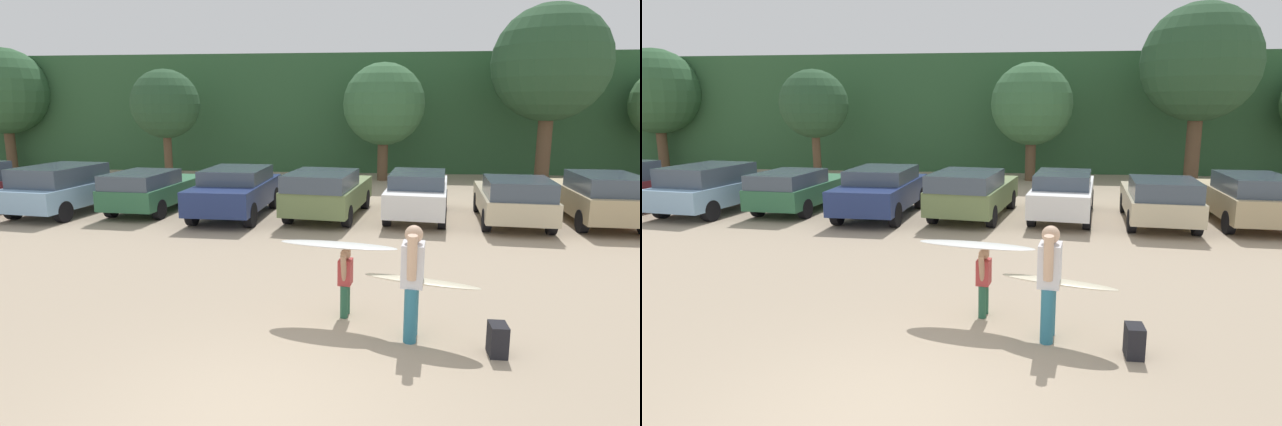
{
  "view_description": "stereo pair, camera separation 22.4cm",
  "coord_description": "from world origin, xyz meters",
  "views": [
    {
      "loc": [
        1.41,
        -5.15,
        3.39
      ],
      "look_at": [
        0.23,
        6.04,
        1.11
      ],
      "focal_mm": 29.77,
      "sensor_mm": 36.0,
      "label": 1
    },
    {
      "loc": [
        1.63,
        -5.12,
        3.39
      ],
      "look_at": [
        0.23,
        6.04,
        1.11
      ],
      "focal_mm": 29.77,
      "sensor_mm": 36.0,
      "label": 2
    }
  ],
  "objects": [
    {
      "name": "parked_car_sky_blue",
      "position": [
        -8.44,
        10.71,
        0.83
      ],
      "size": [
        2.51,
        4.57,
        1.55
      ],
      "rotation": [
        0.0,
        0.0,
        1.44
      ],
      "color": "#84ADD1",
      "rests_on": "ground_plane"
    },
    {
      "name": "surfboard_white",
      "position": [
        0.83,
        2.99,
        1.22
      ],
      "size": [
        1.97,
        0.85,
        0.11
      ],
      "rotation": [
        0.0,
        0.0,
        2.97
      ],
      "color": "white"
    },
    {
      "name": "tree_ridge_back",
      "position": [
        8.67,
        18.95,
        5.13
      ],
      "size": [
        4.9,
        4.9,
        7.62
      ],
      "color": "brown",
      "rests_on": "ground_plane"
    },
    {
      "name": "tree_center_left",
      "position": [
        -8.33,
        18.94,
        3.45
      ],
      "size": [
        3.16,
        3.16,
        5.06
      ],
      "color": "brown",
      "rests_on": "ground_plane"
    },
    {
      "name": "person_adult",
      "position": [
        1.97,
        2.32,
        0.97
      ],
      "size": [
        0.37,
        0.76,
        1.72
      ],
      "rotation": [
        0.0,
        0.0,
        3.01
      ],
      "color": "teal",
      "rests_on": "ground_plane"
    },
    {
      "name": "parked_car_navy",
      "position": [
        -2.9,
        10.73,
        0.82
      ],
      "size": [
        2.09,
        4.41,
        1.5
      ],
      "rotation": [
        0.0,
        0.0,
        1.53
      ],
      "color": "navy",
      "rests_on": "ground_plane"
    },
    {
      "name": "backpack_dropped",
      "position": [
        3.13,
        1.89,
        0.22
      ],
      "size": [
        0.24,
        0.34,
        0.45
      ],
      "color": "black",
      "rests_on": "ground_plane"
    },
    {
      "name": "tree_right",
      "position": [
        -17.95,
        21.29,
        4.12
      ],
      "size": [
        4.43,
        4.43,
        6.36
      ],
      "color": "brown",
      "rests_on": "ground_plane"
    },
    {
      "name": "parked_car_champagne",
      "position": [
        5.4,
        10.5,
        0.75
      ],
      "size": [
        2.26,
        4.43,
        1.42
      ],
      "rotation": [
        0.0,
        0.0,
        1.48
      ],
      "color": "beige",
      "rests_on": "ground_plane"
    },
    {
      "name": "parked_car_olive_green",
      "position": [
        -0.06,
        10.86,
        0.8
      ],
      "size": [
        2.6,
        4.65,
        1.5
      ],
      "rotation": [
        0.0,
        0.0,
        1.42
      ],
      "color": "#6B7F4C",
      "rests_on": "ground_plane"
    },
    {
      "name": "surfboard_cream",
      "position": [
        2.1,
        2.36,
        0.87
      ],
      "size": [
        1.8,
        1.0,
        0.15
      ],
      "rotation": [
        0.0,
        0.0,
        2.83
      ],
      "color": "beige"
    },
    {
      "name": "tree_center",
      "position": [
        1.71,
        19.4,
        3.44
      ],
      "size": [
        3.69,
        3.69,
        5.31
      ],
      "color": "brown",
      "rests_on": "ground_plane"
    },
    {
      "name": "hillside_ridge",
      "position": [
        0.0,
        28.03,
        2.99
      ],
      "size": [
        108.0,
        12.0,
        5.97
      ],
      "primitive_type": "cube",
      "color": "#2D5633",
      "rests_on": "ground_plane"
    },
    {
      "name": "parked_car_tan",
      "position": [
        7.87,
        10.78,
        0.81
      ],
      "size": [
        1.98,
        4.39,
        1.51
      ],
      "rotation": [
        0.0,
        0.0,
        1.52
      ],
      "color": "tan",
      "rests_on": "ground_plane"
    },
    {
      "name": "person_child",
      "position": [
        0.95,
        3.08,
        0.64
      ],
      "size": [
        0.24,
        0.52,
        1.13
      ],
      "rotation": [
        0.0,
        0.0,
        3.01
      ],
      "color": "#26593F",
      "rests_on": "ground_plane"
    },
    {
      "name": "parked_car_forest_green",
      "position": [
        -5.8,
        11.29,
        0.73
      ],
      "size": [
        2.09,
        4.56,
        1.37
      ],
      "rotation": [
        0.0,
        0.0,
        1.5
      ],
      "color": "#2D6642",
      "rests_on": "ground_plane"
    },
    {
      "name": "parked_car_white",
      "position": [
        2.71,
        11.18,
        0.77
      ],
      "size": [
        2.3,
        4.83,
        1.44
      ],
      "rotation": [
        0.0,
        0.0,
        1.44
      ],
      "color": "white",
      "rests_on": "ground_plane"
    },
    {
      "name": "ground_plane",
      "position": [
        0.0,
        0.0,
        0.0
      ],
      "size": [
        120.0,
        120.0,
        0.0
      ],
      "primitive_type": "plane",
      "color": "tan"
    }
  ]
}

